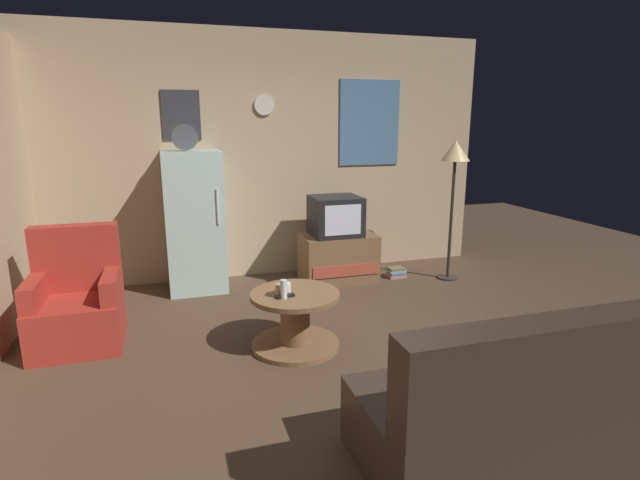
{
  "coord_description": "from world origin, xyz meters",
  "views": [
    {
      "loc": [
        -1.16,
        -3.25,
        1.81
      ],
      "look_at": [
        0.12,
        0.9,
        0.75
      ],
      "focal_mm": 27.66,
      "sensor_mm": 36.0,
      "label": 1
    }
  ],
  "objects_px": {
    "mug_ceramic_tan": "(280,290)",
    "fridge": "(195,221)",
    "armchair": "(77,304)",
    "book_stack": "(396,272)",
    "tv_stand": "(338,258)",
    "remote_control": "(285,296)",
    "wine_glass": "(284,289)",
    "coffee_table": "(295,320)",
    "standing_lamp": "(455,162)",
    "couch": "(521,409)",
    "crt_tv": "(336,216)",
    "mug_ceramic_white": "(286,288)"
  },
  "relations": [
    {
      "from": "armchair",
      "to": "tv_stand",
      "type": "bearing_deg",
      "value": 19.64
    },
    {
      "from": "tv_stand",
      "to": "couch",
      "type": "relative_size",
      "value": 0.49
    },
    {
      "from": "mug_ceramic_white",
      "to": "armchair",
      "type": "distance_m",
      "value": 1.74
    },
    {
      "from": "mug_ceramic_white",
      "to": "standing_lamp",
      "type": "bearing_deg",
      "value": 28.63
    },
    {
      "from": "standing_lamp",
      "to": "coffee_table",
      "type": "relative_size",
      "value": 2.21
    },
    {
      "from": "wine_glass",
      "to": "mug_ceramic_white",
      "type": "relative_size",
      "value": 1.67
    },
    {
      "from": "tv_stand",
      "to": "standing_lamp",
      "type": "distance_m",
      "value": 1.69
    },
    {
      "from": "couch",
      "to": "book_stack",
      "type": "height_order",
      "value": "couch"
    },
    {
      "from": "standing_lamp",
      "to": "mug_ceramic_white",
      "type": "height_order",
      "value": "standing_lamp"
    },
    {
      "from": "mug_ceramic_tan",
      "to": "book_stack",
      "type": "bearing_deg",
      "value": 40.28
    },
    {
      "from": "wine_glass",
      "to": "armchair",
      "type": "xyz_separation_m",
      "value": [
        -1.58,
        0.71,
        -0.2
      ]
    },
    {
      "from": "crt_tv",
      "to": "standing_lamp",
      "type": "xyz_separation_m",
      "value": [
        1.29,
        -0.32,
        0.6
      ]
    },
    {
      "from": "armchair",
      "to": "couch",
      "type": "distance_m",
      "value": 3.41
    },
    {
      "from": "fridge",
      "to": "armchair",
      "type": "xyz_separation_m",
      "value": [
        -1.03,
        -1.11,
        -0.42
      ]
    },
    {
      "from": "tv_stand",
      "to": "fridge",
      "type": "bearing_deg",
      "value": 173.16
    },
    {
      "from": "standing_lamp",
      "to": "coffee_table",
      "type": "bearing_deg",
      "value": -150.5
    },
    {
      "from": "tv_stand",
      "to": "armchair",
      "type": "xyz_separation_m",
      "value": [
        -2.59,
        -0.93,
        0.07
      ]
    },
    {
      "from": "armchair",
      "to": "coffee_table",
      "type": "bearing_deg",
      "value": -19.86
    },
    {
      "from": "fridge",
      "to": "armchair",
      "type": "bearing_deg",
      "value": -132.62
    },
    {
      "from": "standing_lamp",
      "to": "coffee_table",
      "type": "height_order",
      "value": "standing_lamp"
    },
    {
      "from": "coffee_table",
      "to": "remote_control",
      "type": "distance_m",
      "value": 0.28
    },
    {
      "from": "standing_lamp",
      "to": "book_stack",
      "type": "bearing_deg",
      "value": 159.08
    },
    {
      "from": "standing_lamp",
      "to": "mug_ceramic_tan",
      "type": "relative_size",
      "value": 17.67
    },
    {
      "from": "mug_ceramic_tan",
      "to": "couch",
      "type": "height_order",
      "value": "couch"
    },
    {
      "from": "mug_ceramic_tan",
      "to": "fridge",
      "type": "bearing_deg",
      "value": 107.3
    },
    {
      "from": "fridge",
      "to": "mug_ceramic_tan",
      "type": "xyz_separation_m",
      "value": [
        0.54,
        -1.74,
        -0.24
      ]
    },
    {
      "from": "tv_stand",
      "to": "remote_control",
      "type": "height_order",
      "value": "tv_stand"
    },
    {
      "from": "wine_glass",
      "to": "armchair",
      "type": "height_order",
      "value": "armchair"
    },
    {
      "from": "mug_ceramic_tan",
      "to": "remote_control",
      "type": "height_order",
      "value": "mug_ceramic_tan"
    },
    {
      "from": "coffee_table",
      "to": "mug_ceramic_tan",
      "type": "bearing_deg",
      "value": -171.35
    },
    {
      "from": "coffee_table",
      "to": "mug_ceramic_white",
      "type": "distance_m",
      "value": 0.29
    },
    {
      "from": "coffee_table",
      "to": "wine_glass",
      "type": "bearing_deg",
      "value": -139.2
    },
    {
      "from": "crt_tv",
      "to": "wine_glass",
      "type": "relative_size",
      "value": 3.6
    },
    {
      "from": "crt_tv",
      "to": "coffee_table",
      "type": "bearing_deg",
      "value": -119.43
    },
    {
      "from": "armchair",
      "to": "mug_ceramic_tan",
      "type": "bearing_deg",
      "value": -21.88
    },
    {
      "from": "fridge",
      "to": "wine_glass",
      "type": "relative_size",
      "value": 11.8
    },
    {
      "from": "wine_glass",
      "to": "tv_stand",
      "type": "bearing_deg",
      "value": 58.13
    },
    {
      "from": "crt_tv",
      "to": "fridge",
      "type": "bearing_deg",
      "value": 172.97
    },
    {
      "from": "crt_tv",
      "to": "coffee_table",
      "type": "relative_size",
      "value": 0.75
    },
    {
      "from": "coffee_table",
      "to": "remote_control",
      "type": "relative_size",
      "value": 4.8
    },
    {
      "from": "standing_lamp",
      "to": "couch",
      "type": "distance_m",
      "value": 3.39
    },
    {
      "from": "couch",
      "to": "wine_glass",
      "type": "bearing_deg",
      "value": 119.77
    },
    {
      "from": "book_stack",
      "to": "fridge",
      "type": "bearing_deg",
      "value": 172.71
    },
    {
      "from": "remote_control",
      "to": "tv_stand",
      "type": "bearing_deg",
      "value": 46.4
    },
    {
      "from": "crt_tv",
      "to": "book_stack",
      "type": "height_order",
      "value": "crt_tv"
    },
    {
      "from": "armchair",
      "to": "book_stack",
      "type": "xyz_separation_m",
      "value": [
        3.28,
        0.82,
        -0.28
      ]
    },
    {
      "from": "tv_stand",
      "to": "crt_tv",
      "type": "height_order",
      "value": "crt_tv"
    },
    {
      "from": "standing_lamp",
      "to": "armchair",
      "type": "xyz_separation_m",
      "value": [
        -3.85,
        -0.61,
        -1.02
      ]
    },
    {
      "from": "crt_tv",
      "to": "wine_glass",
      "type": "bearing_deg",
      "value": -120.95
    },
    {
      "from": "coffee_table",
      "to": "armchair",
      "type": "relative_size",
      "value": 0.75
    }
  ]
}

